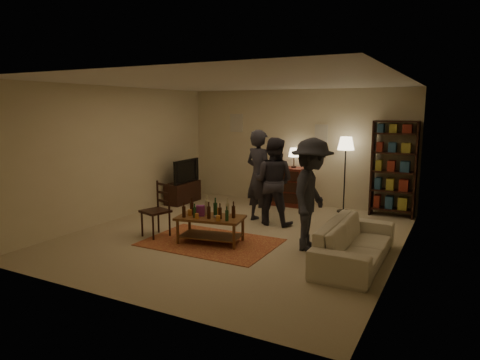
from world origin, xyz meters
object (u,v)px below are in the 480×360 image
Objects in this scene: dresser at (284,185)px; floor_lamp at (346,149)px; coffee_table at (210,220)px; bookshelf at (394,168)px; dining_chair at (158,207)px; sofa at (355,243)px; tv_stand at (183,187)px; person_left at (259,176)px; person_right at (273,181)px; person_by_sofa at (311,195)px.

floor_lamp is at bearing -2.50° from dresser.
dresser is at bearing 177.50° from floor_lamp.
coffee_table is 0.60× the size of bookshelf.
sofa is (3.43, 0.27, -0.22)m from dining_chair.
dining_chair is 2.76m from tv_stand.
coffee_table is at bearing -114.15° from floor_lamp.
person_left reaches higher than sofa.
bookshelf reaches higher than floor_lamp.
floor_lamp is at bearing -109.22° from person_left.
tv_stand is at bearing 3.93° from person_left.
tv_stand reaches higher than dining_chair.
sofa is 2.45m from person_right.
person_by_sofa is at bearing 28.53° from dining_chair.
dresser is 0.67× the size of bookshelf.
dining_chair is at bearing 77.07° from person_left.
coffee_table is 1.14× the size of tv_stand.
dining_chair is at bearing -126.83° from floor_lamp.
person_right is 0.95× the size of person_by_sofa.
person_by_sofa reaches higher than person_right.
sofa is at bearing -114.60° from person_by_sofa.
sofa is 1.15× the size of person_by_sofa.
person_right reaches higher than sofa.
coffee_table is 1.72m from person_right.
person_left is (-2.26, 1.48, 0.62)m from sofa.
dresser is at bearing 22.07° from tv_stand.
person_right is at bearing -121.04° from floor_lamp.
dresser reaches higher than dining_chair.
sofa is at bearing -72.83° from floor_lamp.
person_right reaches higher than tv_stand.
tv_stand reaches higher than coffee_table.
floor_lamp reaches higher than tv_stand.
floor_lamp is at bearing -2.16° from person_by_sofa.
coffee_table is 0.58× the size of sofa.
person_right reaches higher than coffee_table.
person_left is at bearing -130.01° from floor_lamp.
coffee_table is 4.20m from bookshelf.
dining_chair is 0.94× the size of tv_stand.
dining_chair is 2.73m from person_by_sofa.
dresser is 0.79× the size of person_right.
person_right is at bearing 53.79° from sofa.
dining_chair is 0.58× the size of person_right.
dining_chair reaches higher than sofa.
bookshelf is (2.44, 3.36, 0.63)m from coffee_table.
coffee_table is at bearing -90.01° from dresser.
bookshelf reaches higher than tv_stand.
dresser is at bearing -77.59° from person_right.
person_by_sofa is at bearing 161.62° from person_left.
dining_chair is 4.24m from floor_lamp.
person_by_sofa is (1.48, -1.21, -0.02)m from person_left.
bookshelf is 1.18× the size of person_right.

